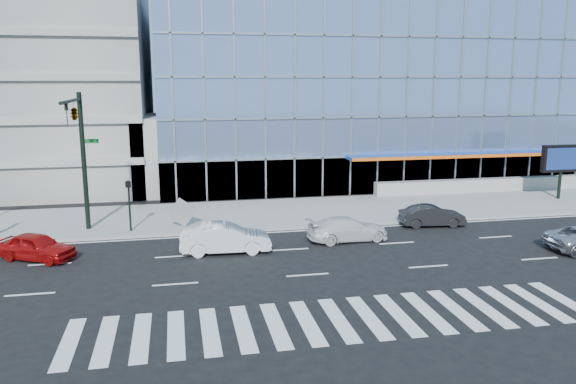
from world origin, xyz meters
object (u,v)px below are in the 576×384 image
object	(u,v)px
white_sedan	(225,238)
dark_sedan	(432,216)
ped_signal_post	(129,198)
marquee_sign	(562,160)
tilted_panel	(182,212)
white_suv	(348,229)
traffic_signal	(77,129)
red_sedan	(36,247)

from	to	relation	value
white_sedan	dark_sedan	size ratio (longest dim) A/B	1.19
ped_signal_post	dark_sedan	xyz separation A→B (m)	(18.00, -1.94, -1.49)
marquee_sign	tilted_panel	bearing A→B (deg)	-174.27
white_suv	tilted_panel	bearing A→B (deg)	61.43
traffic_signal	ped_signal_post	world-z (taller)	traffic_signal
white_suv	white_sedan	world-z (taller)	white_sedan
white_suv	tilted_panel	distance (m)	9.95
traffic_signal	white_suv	world-z (taller)	traffic_signal
marquee_sign	tilted_panel	xyz separation A→B (m)	(-27.51, -2.76, -2.01)
marquee_sign	red_sedan	size ratio (longest dim) A/B	1.01
traffic_signal	red_sedan	world-z (taller)	traffic_signal
ped_signal_post	red_sedan	world-z (taller)	ped_signal_post
white_sedan	marquee_sign	bearing A→B (deg)	-70.44
dark_sedan	white_sedan	bearing A→B (deg)	108.17
traffic_signal	tilted_panel	world-z (taller)	traffic_signal
ped_signal_post	dark_sedan	size ratio (longest dim) A/B	0.76
marquee_sign	dark_sedan	xyz separation A→B (m)	(-12.50, -4.99, -2.42)
marquee_sign	white_sedan	size ratio (longest dim) A/B	0.86
white_suv	dark_sedan	distance (m)	6.31
white_suv	dark_sedan	bearing A→B (deg)	-75.69
white_sedan	tilted_panel	size ratio (longest dim) A/B	3.59
marquee_sign	white_sedan	distance (m)	26.67
traffic_signal	ped_signal_post	size ratio (longest dim) A/B	2.67
white_suv	red_sedan	world-z (taller)	red_sedan
white_sedan	red_sedan	distance (m)	9.38
white_suv	traffic_signal	bearing A→B (deg)	72.67
white_suv	dark_sedan	world-z (taller)	white_suv
ped_signal_post	tilted_panel	distance (m)	3.19
traffic_signal	marquee_sign	xyz separation A→B (m)	(33.00, 3.42, -3.10)
red_sedan	tilted_panel	world-z (taller)	tilted_panel
red_sedan	tilted_panel	xyz separation A→B (m)	(7.24, 4.36, 0.38)
red_sedan	dark_sedan	bearing A→B (deg)	-56.16
traffic_signal	marquee_sign	distance (m)	33.32
white_sedan	white_suv	bearing A→B (deg)	-80.27
dark_sedan	white_suv	bearing A→B (deg)	113.78
ped_signal_post	white_suv	world-z (taller)	ped_signal_post
ped_signal_post	red_sedan	distance (m)	6.07
ped_signal_post	dark_sedan	world-z (taller)	ped_signal_post
marquee_sign	dark_sedan	distance (m)	13.67
traffic_signal	white_sedan	bearing A→B (deg)	-30.08
red_sedan	tilted_panel	size ratio (longest dim) A/B	3.05
dark_sedan	tilted_panel	distance (m)	15.19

